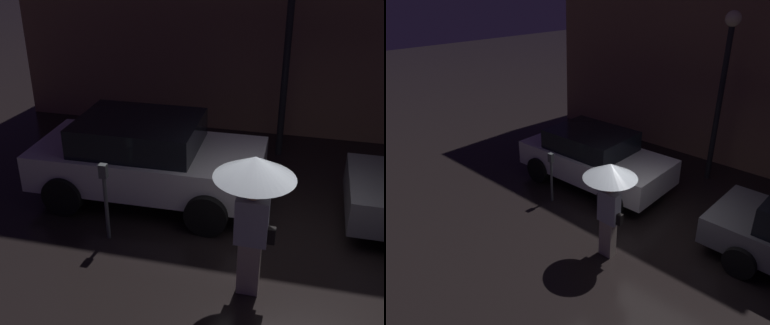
% 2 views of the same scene
% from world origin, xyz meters
% --- Properties ---
extents(ground_plane, '(60.00, 60.00, 0.00)m').
position_xyz_m(ground_plane, '(0.00, 0.00, 0.00)').
color(ground_plane, black).
extents(parked_car_white, '(4.03, 2.06, 1.50)m').
position_xyz_m(parked_car_white, '(-2.64, 1.48, 0.79)').
color(parked_car_white, silver).
rests_on(parked_car_white, ground).
extents(pedestrian_with_umbrella, '(1.02, 1.02, 2.02)m').
position_xyz_m(pedestrian_with_umbrella, '(-0.52, -0.61, 1.59)').
color(pedestrian_with_umbrella, beige).
rests_on(pedestrian_with_umbrella, ground).
extents(parking_meter, '(0.12, 0.10, 1.30)m').
position_xyz_m(parking_meter, '(-2.83, 0.08, 0.80)').
color(parking_meter, '#4C5154').
rests_on(parking_meter, ground).
extents(street_lamp_near, '(0.37, 0.37, 4.40)m').
position_xyz_m(street_lamp_near, '(-0.48, 3.89, 2.89)').
color(street_lamp_near, black).
rests_on(street_lamp_near, ground).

